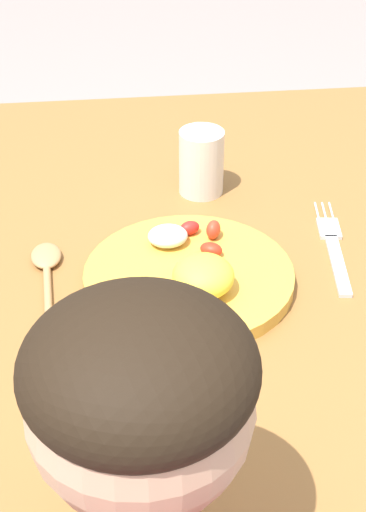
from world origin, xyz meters
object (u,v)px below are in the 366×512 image
at_px(spoon, 47,269).
at_px(fork, 333,247).
at_px(plate, 188,275).
at_px(drinking_cup, 201,162).

bearing_deg(spoon, fork, -91.35).
xyz_separation_m(plate, spoon, (-0.18, 0.05, -0.01)).
bearing_deg(fork, spoon, 98.89).
relative_size(plate, spoon, 1.34).
distance_m(fork, drinking_cup, 0.24).
xyz_separation_m(fork, drinking_cup, (-0.16, 0.18, 0.05)).
height_order(plate, drinking_cup, drinking_cup).
bearing_deg(plate, drinking_cup, 78.56).
height_order(plate, fork, plate).
bearing_deg(drinking_cup, spoon, -140.54).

